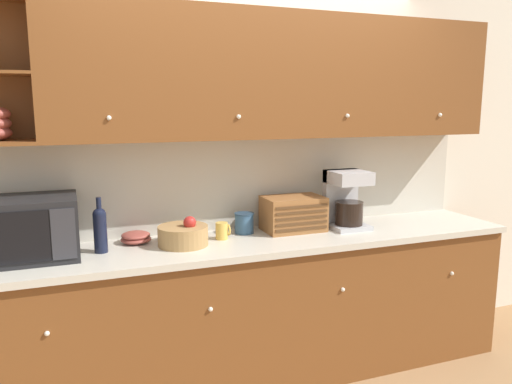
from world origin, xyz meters
TOP-DOWN VIEW (x-y plane):
  - ground_plane at (0.00, 0.00)m, footprint 24.00×24.00m
  - wall_back at (0.00, 0.03)m, footprint 5.74×0.06m
  - counter_unit at (0.00, -0.30)m, footprint 3.36×0.63m
  - backsplash_panel at (0.00, -0.01)m, footprint 3.34×0.01m
  - upper_cabinets at (0.16, -0.16)m, footprint 3.34×0.35m
  - microwave at (-1.34, -0.25)m, footprint 0.54×0.40m
  - wine_bottle at (-0.96, -0.27)m, footprint 0.07×0.07m
  - bowl_stack_on_counter at (-0.75, -0.14)m, footprint 0.18×0.18m
  - fruit_basket at (-0.49, -0.29)m, footprint 0.30×0.30m
  - mug at (-0.24, -0.24)m, footprint 0.09×0.08m
  - storage_canister at (-0.06, -0.15)m, footprint 0.13×0.13m
  - bread_box at (0.27, -0.20)m, footprint 0.39×0.26m
  - coffee_maker at (0.63, -0.25)m, footprint 0.25×0.26m

SIDE VIEW (x-z plane):
  - ground_plane at x=0.00m, z-range 0.00..0.00m
  - counter_unit at x=0.00m, z-range 0.00..0.93m
  - bowl_stack_on_counter at x=-0.75m, z-range 0.93..1.00m
  - mug at x=-0.24m, z-range 0.93..1.04m
  - fruit_basket at x=-0.49m, z-range 0.91..1.08m
  - storage_canister at x=-0.06m, z-range 0.93..1.07m
  - bread_box at x=0.27m, z-range 0.93..1.16m
  - wine_bottle at x=-0.96m, z-range 0.92..1.23m
  - microwave at x=-1.34m, z-range 0.93..1.27m
  - coffee_maker at x=0.63m, z-range 0.93..1.32m
  - backsplash_panel at x=0.00m, z-range 0.93..1.55m
  - wall_back at x=0.00m, z-range 0.00..2.60m
  - upper_cabinets at x=0.16m, z-range 1.54..2.31m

